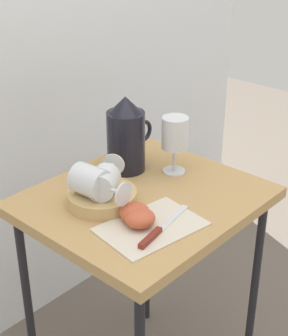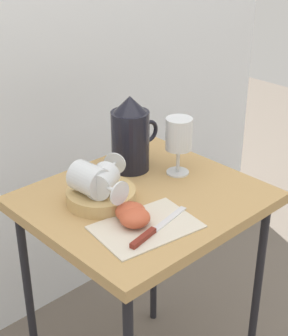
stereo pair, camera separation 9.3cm
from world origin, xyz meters
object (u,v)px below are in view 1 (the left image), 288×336
(table, at_px, (144,218))
(knife, at_px, (158,231))
(apple_half_right, at_px, (140,218))
(basket_tray, at_px, (102,197))
(wine_glass_upright, at_px, (175,136))
(apple_half_left, at_px, (135,212))
(pitcher, at_px, (126,140))
(wine_glass_tipped_far, at_px, (92,182))
(wine_glass_tipped_near, at_px, (104,181))

(table, bearing_deg, knife, -127.98)
(apple_half_right, relative_size, knife, 0.34)
(basket_tray, bearing_deg, table, -26.64)
(wine_glass_upright, height_order, apple_half_right, wine_glass_upright)
(apple_half_left, distance_m, apple_half_right, 0.03)
(apple_half_left, bearing_deg, wine_glass_upright, 19.70)
(table, distance_m, basket_tray, 0.14)
(knife, bearing_deg, apple_half_right, 94.05)
(basket_tray, bearing_deg, pitcher, 25.91)
(table, xyz_separation_m, basket_tray, (-0.10, 0.05, 0.09))
(pitcher, height_order, wine_glass_tipped_far, pitcher)
(wine_glass_upright, height_order, wine_glass_tipped_near, wine_glass_upright)
(table, xyz_separation_m, knife, (-0.11, -0.15, 0.08))
(wine_glass_upright, xyz_separation_m, wine_glass_tipped_far, (-0.29, 0.02, -0.04))
(wine_glass_upright, bearing_deg, pitcher, 124.44)
(wine_glass_tipped_near, relative_size, wine_glass_tipped_far, 1.01)
(basket_tray, height_order, wine_glass_tipped_near, wine_glass_tipped_near)
(basket_tray, distance_m, apple_half_right, 0.15)
(apple_half_left, relative_size, knife, 0.34)
(wine_glass_upright, height_order, knife, wine_glass_upright)
(basket_tray, xyz_separation_m, apple_half_right, (-0.02, -0.14, 0.01))
(wine_glass_upright, bearing_deg, table, -170.08)
(table, xyz_separation_m, wine_glass_tipped_far, (-0.13, 0.05, 0.14))
(table, relative_size, pitcher, 3.27)
(wine_glass_tipped_far, relative_size, apple_half_right, 2.10)
(basket_tray, relative_size, wine_glass_upright, 1.07)
(table, height_order, knife, knife)
(apple_half_right, bearing_deg, wine_glass_tipped_far, 95.78)
(wine_glass_tipped_near, bearing_deg, apple_half_left, -90.38)
(wine_glass_upright, bearing_deg, wine_glass_tipped_near, 177.99)
(wine_glass_tipped_far, bearing_deg, table, -21.49)
(wine_glass_tipped_near, distance_m, wine_glass_tipped_far, 0.03)
(table, bearing_deg, apple_half_right, -141.55)
(apple_half_right, height_order, knife, apple_half_right)
(basket_tray, height_order, knife, basket_tray)
(apple_half_left, xyz_separation_m, apple_half_right, (-0.01, -0.03, 0.00))
(apple_half_left, bearing_deg, wine_glass_tipped_near, 89.62)
(table, relative_size, wine_glass_tipped_near, 4.58)
(basket_tray, distance_m, wine_glass_tipped_near, 0.06)
(pitcher, distance_m, knife, 0.35)
(table, relative_size, apple_half_left, 9.71)
(pitcher, height_order, apple_half_right, pitcher)
(apple_half_right, bearing_deg, basket_tray, 83.86)
(basket_tray, relative_size, knife, 0.83)
(knife, bearing_deg, wine_glass_tipped_far, 95.32)
(apple_half_right, bearing_deg, wine_glass_tipped_near, 85.31)
(pitcher, bearing_deg, wine_glass_tipped_far, -157.60)
(knife, bearing_deg, basket_tray, 86.56)
(basket_tray, distance_m, wine_glass_tipped_far, 0.06)
(basket_tray, height_order, apple_half_left, apple_half_left)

